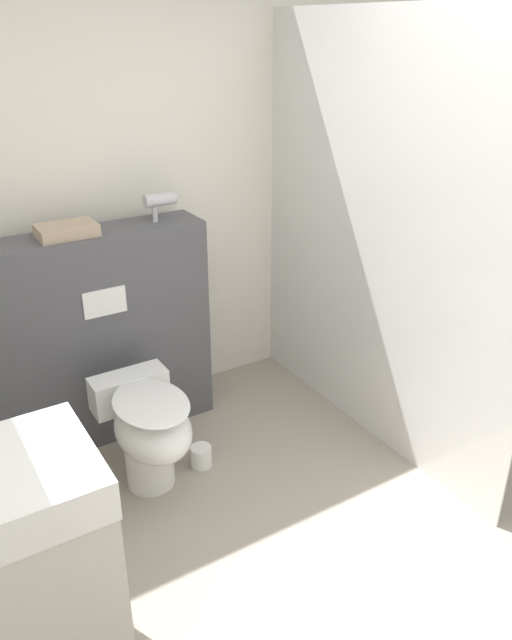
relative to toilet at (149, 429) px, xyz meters
The scene contains 9 objects.
ground_plane 1.31m from the toilet, 69.67° to the right, with size 12.00×12.00×0.00m, color #9E9384.
wall_back 1.32m from the toilet, 62.44° to the left, with size 8.00×0.06×2.50m.
partition_panel 0.63m from the toilet, 90.90° to the left, with size 1.17×0.28×1.17m.
shower_glass 1.45m from the toilet, ahead, with size 0.04×1.92×2.18m.
toilet is the anchor object (origin of this frame).
sink_vanity 1.08m from the toilet, 133.12° to the right, with size 0.53×0.48×1.09m.
hair_drier 1.16m from the toilet, 55.99° to the left, with size 0.20×0.07×0.15m.
folded_towel 1.04m from the toilet, 101.55° to the left, with size 0.28×0.19×0.06m.
spare_toilet_roll 0.40m from the toilet, ahead, with size 0.11×0.11×0.11m.
Camera 1 is at (-1.31, -1.20, 2.09)m, focal length 35.00 mm.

